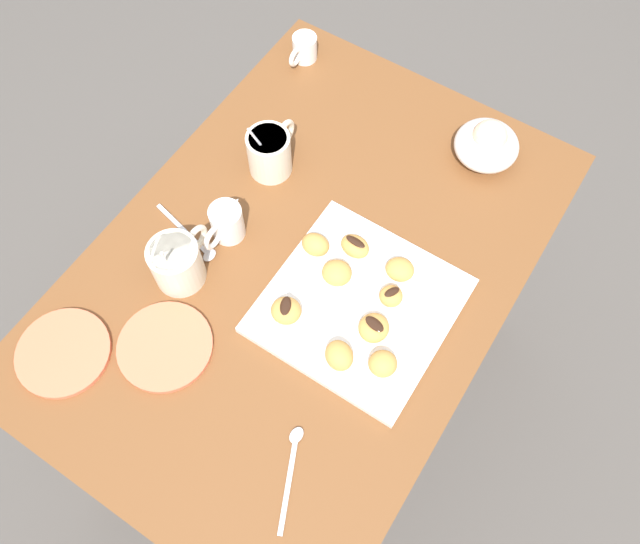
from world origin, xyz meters
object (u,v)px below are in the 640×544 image
(beignet_7, at_px, (286,311))
(beignet_8, at_px, (391,296))
(beignet_0, at_px, (400,269))
(beignet_6, at_px, (383,364))
(coffee_mug_cream_left, at_px, (177,262))
(beignet_3, at_px, (315,245))
(saucer_coral_right, at_px, (165,346))
(cream_pitcher_white, at_px, (226,222))
(saucer_coral_left, at_px, (63,353))
(pastry_plate_square, at_px, (359,305))
(dining_table, at_px, (306,297))
(chocolate_sauce_pitcher, at_px, (304,47))
(ice_cream_bowl, at_px, (487,144))
(beignet_4, at_px, (355,246))
(beignet_5, at_px, (374,328))
(coffee_mug_cream_right, at_px, (270,151))
(beignet_2, at_px, (339,355))
(beignet_1, at_px, (338,272))

(beignet_7, xyz_separation_m, beignet_8, (0.12, -0.13, -0.00))
(beignet_0, xyz_separation_m, beignet_6, (-0.17, -0.06, 0.00))
(coffee_mug_cream_left, xyz_separation_m, beignet_3, (0.16, -0.18, -0.01))
(saucer_coral_right, relative_size, beignet_7, 3.10)
(cream_pitcher_white, distance_m, beignet_7, 0.20)
(saucer_coral_left, xyz_separation_m, beignet_8, (0.38, -0.41, 0.03))
(pastry_plate_square, relative_size, beignet_7, 5.87)
(dining_table, distance_m, chocolate_sauce_pitcher, 0.53)
(cream_pitcher_white, bearing_deg, ice_cream_bowl, -37.47)
(beignet_4, bearing_deg, beignet_7, 169.32)
(beignet_3, bearing_deg, saucer_coral_left, 147.07)
(coffee_mug_cream_left, xyz_separation_m, saucer_coral_left, (-0.23, 0.07, -0.04))
(beignet_4, height_order, beignet_5, same)
(coffee_mug_cream_right, height_order, saucer_coral_left, coffee_mug_cream_right)
(pastry_plate_square, bearing_deg, coffee_mug_cream_right, 61.23)
(beignet_6, bearing_deg, chocolate_sauce_pitcher, 43.62)
(ice_cream_bowl, bearing_deg, beignet_2, 178.61)
(ice_cream_bowl, distance_m, chocolate_sauce_pitcher, 0.44)
(beignet_7, relative_size, beignet_8, 1.28)
(beignet_6, bearing_deg, beignet_5, 43.42)
(pastry_plate_square, height_order, beignet_8, beignet_8)
(coffee_mug_cream_right, bearing_deg, coffee_mug_cream_left, 180.00)
(beignet_5, height_order, beignet_6, beignet_6)
(beignet_2, bearing_deg, beignet_8, -6.98)
(cream_pitcher_white, xyz_separation_m, beignet_8, (0.04, -0.32, -0.01))
(coffee_mug_cream_right, distance_m, beignet_1, 0.28)
(beignet_4, bearing_deg, dining_table, 133.89)
(beignet_5, distance_m, beignet_8, 0.07)
(pastry_plate_square, relative_size, coffee_mug_cream_right, 2.18)
(beignet_0, distance_m, beignet_5, 0.12)
(coffee_mug_cream_right, distance_m, beignet_0, 0.34)
(saucer_coral_right, relative_size, beignet_8, 3.98)
(coffee_mug_cream_right, distance_m, beignet_3, 0.21)
(pastry_plate_square, height_order, beignet_3, beignet_3)
(beignet_0, bearing_deg, beignet_3, 104.87)
(chocolate_sauce_pitcher, xyz_separation_m, beignet_1, (-0.42, -0.34, 0.00))
(beignet_3, distance_m, beignet_7, 0.14)
(coffee_mug_cream_left, xyz_separation_m, beignet_0, (0.20, -0.33, -0.02))
(beignet_2, distance_m, beignet_8, 0.14)
(beignet_1, bearing_deg, beignet_8, -83.57)
(coffee_mug_cream_right, xyz_separation_m, beignet_4, (-0.08, -0.24, -0.02))
(pastry_plate_square, height_order, beignet_6, beignet_6)
(pastry_plate_square, height_order, beignet_0, beignet_0)
(chocolate_sauce_pitcher, distance_m, beignet_8, 0.60)
(beignet_7, bearing_deg, beignet_3, 11.69)
(dining_table, height_order, beignet_6, beignet_6)
(dining_table, relative_size, pastry_plate_square, 3.34)
(beignet_2, height_order, beignet_7, same)
(beignet_4, bearing_deg, coffee_mug_cream_right, 71.53)
(beignet_0, bearing_deg, coffee_mug_cream_right, 76.83)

